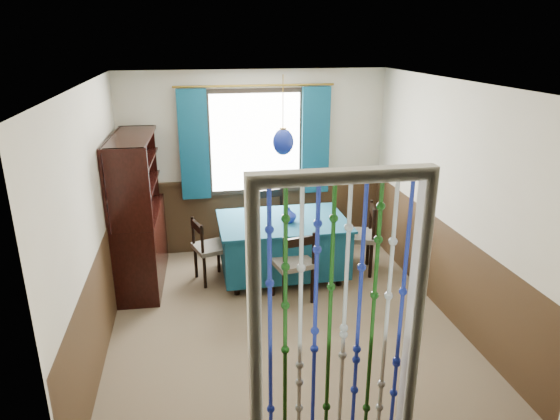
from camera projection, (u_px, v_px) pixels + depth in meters
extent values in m
plane|color=brown|center=(282.00, 319.00, 5.42)|extent=(4.00, 4.00, 0.00)
plane|color=silver|center=(282.00, 83.00, 4.59)|extent=(4.00, 4.00, 0.00)
plane|color=beige|center=(255.00, 163.00, 6.86)|extent=(3.60, 0.00, 3.60)
plane|color=beige|center=(340.00, 314.00, 3.15)|extent=(3.60, 0.00, 3.60)
plane|color=beige|center=(95.00, 222.00, 4.70)|extent=(0.00, 4.00, 4.00)
plane|color=beige|center=(448.00, 201.00, 5.31)|extent=(0.00, 4.00, 4.00)
plane|color=#3A2616|center=(256.00, 215.00, 7.09)|extent=(3.60, 0.00, 3.60)
plane|color=#3A2616|center=(335.00, 409.00, 3.41)|extent=(3.60, 0.00, 3.60)
plane|color=#3A2616|center=(105.00, 293.00, 4.95)|extent=(0.00, 4.00, 4.00)
plane|color=#3A2616|center=(439.00, 264.00, 5.56)|extent=(0.00, 4.00, 4.00)
cube|color=black|center=(255.00, 142.00, 6.71)|extent=(1.32, 0.12, 1.42)
cube|color=navy|center=(283.00, 245.00, 6.26)|extent=(1.52, 1.04, 0.61)
cube|color=navy|center=(283.00, 221.00, 6.16)|extent=(1.58, 1.10, 0.03)
cylinder|color=black|center=(237.00, 289.00, 5.92)|extent=(0.07, 0.07, 0.14)
cylinder|color=black|center=(339.00, 280.00, 6.13)|extent=(0.07, 0.07, 0.14)
cylinder|color=black|center=(231.00, 261.00, 6.63)|extent=(0.07, 0.07, 0.14)
cylinder|color=black|center=(322.00, 254.00, 6.85)|extent=(0.07, 0.07, 0.14)
cylinder|color=black|center=(284.00, 291.00, 5.55)|extent=(0.04, 0.04, 0.44)
cylinder|color=black|center=(312.00, 285.00, 5.68)|extent=(0.04, 0.04, 0.44)
cylinder|color=black|center=(273.00, 278.00, 5.84)|extent=(0.04, 0.04, 0.44)
cylinder|color=black|center=(300.00, 273.00, 5.97)|extent=(0.04, 0.04, 0.44)
cube|color=#5B5549|center=(293.00, 262.00, 5.68)|extent=(0.51, 0.49, 0.06)
cube|color=black|center=(299.00, 242.00, 5.42)|extent=(0.37, 0.12, 0.10)
cylinder|color=black|center=(285.00, 256.00, 5.40)|extent=(0.04, 0.04, 0.43)
cylinder|color=black|center=(314.00, 251.00, 5.53)|extent=(0.04, 0.04, 0.43)
cylinder|color=black|center=(281.00, 233.00, 7.13)|extent=(0.05, 0.05, 0.47)
cylinder|color=black|center=(256.00, 237.00, 7.01)|extent=(0.05, 0.05, 0.47)
cylinder|color=black|center=(290.00, 243.00, 6.81)|extent=(0.05, 0.05, 0.47)
cylinder|color=black|center=(264.00, 246.00, 6.69)|extent=(0.05, 0.05, 0.47)
cube|color=#5B5549|center=(273.00, 222.00, 6.82)|extent=(0.53, 0.51, 0.06)
cube|color=black|center=(268.00, 194.00, 6.87)|extent=(0.40, 0.11, 0.10)
cylinder|color=black|center=(281.00, 202.00, 6.98)|extent=(0.04, 0.04, 0.46)
cylinder|color=black|center=(255.00, 205.00, 6.86)|extent=(0.04, 0.04, 0.46)
cylinder|color=black|center=(196.00, 262.00, 6.29)|extent=(0.04, 0.04, 0.41)
cylinder|color=black|center=(205.00, 272.00, 6.02)|extent=(0.04, 0.04, 0.41)
cylinder|color=black|center=(219.00, 257.00, 6.43)|extent=(0.04, 0.04, 0.41)
cylinder|color=black|center=(228.00, 267.00, 6.16)|extent=(0.04, 0.04, 0.41)
cube|color=#5B5549|center=(211.00, 247.00, 6.14)|extent=(0.49, 0.50, 0.06)
cube|color=black|center=(197.00, 227.00, 5.97)|extent=(0.14, 0.34, 0.09)
cylinder|color=black|center=(193.00, 232.00, 6.15)|extent=(0.04, 0.04, 0.41)
cylinder|color=black|center=(202.00, 241.00, 5.88)|extent=(0.04, 0.04, 0.41)
cylinder|color=black|center=(371.00, 261.00, 6.28)|extent=(0.05, 0.05, 0.46)
cylinder|color=black|center=(368.00, 249.00, 6.63)|extent=(0.05, 0.05, 0.46)
cylinder|color=black|center=(343.00, 260.00, 6.30)|extent=(0.05, 0.05, 0.46)
cylinder|color=black|center=(341.00, 248.00, 6.65)|extent=(0.05, 0.05, 0.46)
cube|color=#5B5549|center=(357.00, 236.00, 6.38)|extent=(0.53, 0.54, 0.06)
cube|color=black|center=(373.00, 211.00, 6.25)|extent=(0.13, 0.39, 0.10)
cylinder|color=black|center=(374.00, 227.00, 6.13)|extent=(0.04, 0.04, 0.45)
cylinder|color=black|center=(371.00, 217.00, 6.47)|extent=(0.04, 0.04, 0.45)
cube|color=black|center=(142.00, 247.00, 6.12)|extent=(0.54, 1.42, 0.92)
cube|color=black|center=(129.00, 191.00, 5.19)|extent=(0.44, 0.07, 0.92)
cube|color=black|center=(139.00, 161.00, 6.44)|extent=(0.44, 0.07, 0.92)
cube|color=black|center=(131.00, 137.00, 5.67)|extent=(0.49, 1.42, 0.04)
cube|color=black|center=(115.00, 176.00, 5.78)|extent=(0.08, 1.38, 0.92)
cube|color=black|center=(138.00, 186.00, 5.86)|extent=(0.44, 1.34, 0.02)
cube|color=black|center=(136.00, 161.00, 5.76)|extent=(0.44, 1.34, 0.02)
cylinder|color=olive|center=(283.00, 109.00, 5.70)|extent=(0.01, 0.01, 0.77)
ellipsoid|color=navy|center=(283.00, 142.00, 5.83)|extent=(0.25, 0.25, 0.31)
cylinder|color=olive|center=(283.00, 129.00, 5.78)|extent=(0.08, 0.08, 0.03)
imported|color=navy|center=(289.00, 215.00, 6.06)|extent=(0.18, 0.18, 0.17)
imported|color=beige|center=(137.00, 191.00, 5.54)|extent=(0.25, 0.25, 0.06)
imported|color=beige|center=(144.00, 195.00, 6.28)|extent=(0.20, 0.20, 0.20)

